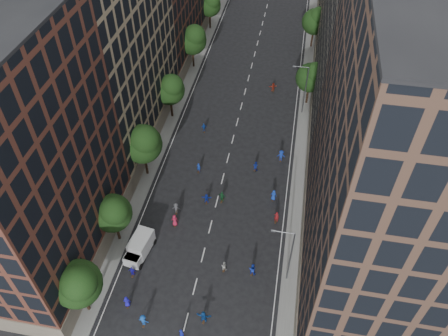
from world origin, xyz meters
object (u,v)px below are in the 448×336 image
at_px(cargo_van, 140,247).
at_px(skater_2, 252,269).
at_px(skater_1, 181,334).
at_px(skater_0, 127,302).
at_px(streetlamp_near, 289,254).
at_px(streetlamp_far, 304,88).

bearing_deg(cargo_van, skater_2, 7.58).
xyz_separation_m(cargo_van, skater_1, (7.79, -9.58, -0.52)).
relative_size(cargo_van, skater_0, 3.11).
relative_size(cargo_van, skater_2, 2.77).
relative_size(skater_0, skater_1, 0.99).
bearing_deg(skater_0, streetlamp_near, -171.15).
relative_size(streetlamp_far, skater_0, 5.52).
bearing_deg(streetlamp_far, skater_0, -113.65).
xyz_separation_m(skater_1, skater_2, (6.42, 9.23, 0.09)).
bearing_deg(skater_1, streetlamp_near, -121.55).
height_order(cargo_van, skater_0, cargo_van).
bearing_deg(skater_2, skater_0, 36.37).
height_order(streetlamp_near, cargo_van, streetlamp_near).
height_order(skater_0, skater_2, skater_2).
distance_m(streetlamp_far, skater_0, 43.60).
distance_m(skater_0, skater_1, 7.47).
bearing_deg(skater_1, skater_0, -2.98).
xyz_separation_m(streetlamp_far, skater_1, (-10.36, -42.25, -4.34)).
bearing_deg(streetlamp_far, skater_2, -96.82).
bearing_deg(skater_1, cargo_van, -34.20).
xyz_separation_m(streetlamp_far, skater_2, (-3.95, -33.02, -4.25)).
relative_size(skater_1, skater_2, 0.91).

